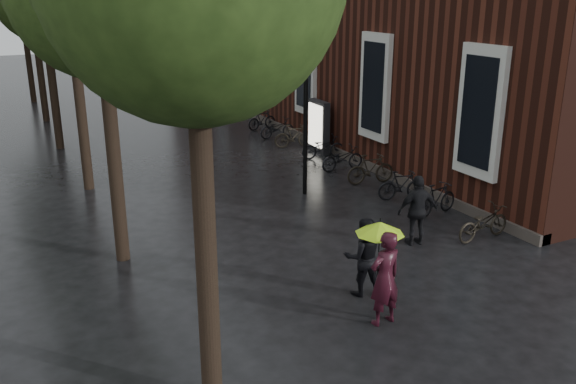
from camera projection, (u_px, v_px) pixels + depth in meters
ground at (453, 367)px, 10.47m from camera, size 120.00×120.00×0.00m
person_burgundy at (385, 278)px, 11.55m from camera, size 0.74×0.52×1.91m
person_black at (363, 257)px, 12.73m from camera, size 0.98×0.86×1.70m
lime_umbrella at (380, 228)px, 11.88m from camera, size 0.98×0.98×1.45m
pedestrian_walking at (418, 210)px, 15.22m from camera, size 1.13×0.63×1.82m
parked_bicycles at (344, 158)px, 21.64m from camera, size 2.02×15.16×1.01m
ad_lightbox at (318, 126)px, 24.00m from camera, size 0.31×1.36×2.05m
lamp_post at (306, 104)px, 18.41m from camera, size 0.24×0.24×4.73m
cycle_sign at (78, 107)px, 24.56m from camera, size 0.13×0.46×2.51m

